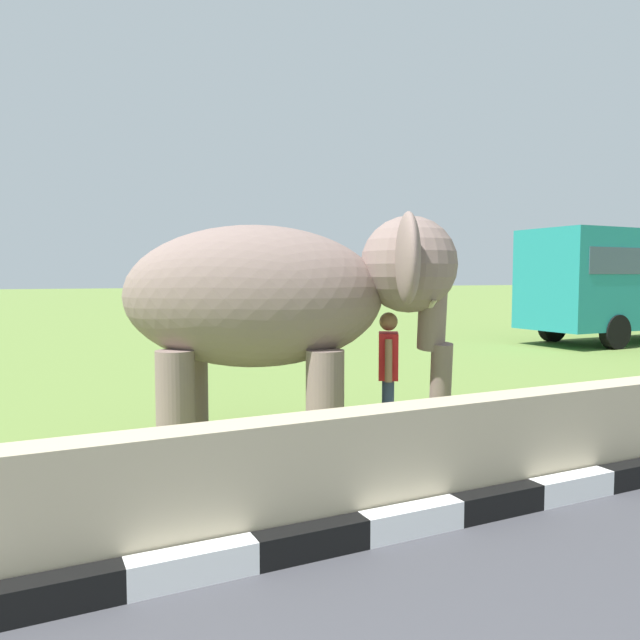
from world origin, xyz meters
The scene contains 3 objects.
barrier_parapet centered at (2.00, 4.39, 0.50)m, with size 28.00×0.36×1.00m, color tan.
elephant centered at (2.81, 6.84, 1.83)m, with size 4.02×3.26×2.83m.
person_handler centered at (4.10, 6.54, 0.93)m, with size 0.42×0.62×1.66m.
Camera 1 is at (0.03, 0.07, 2.11)m, focal length 34.24 mm.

